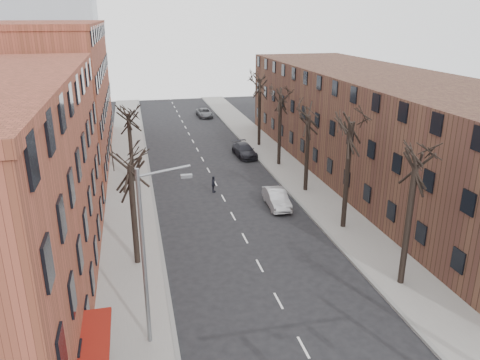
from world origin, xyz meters
TOP-DOWN VIEW (x-y plane):
  - sidewalk_left at (-8.00, 35.00)m, footprint 4.00×90.00m
  - sidewalk_right at (8.00, 35.00)m, footprint 4.00×90.00m
  - building_left_far at (-16.00, 44.00)m, footprint 12.00×28.00m
  - building_right at (16.00, 30.00)m, footprint 12.00×50.00m
  - tree_right_b at (7.60, 12.00)m, footprint 5.20×5.20m
  - tree_right_c at (7.60, 20.00)m, footprint 5.20×5.20m
  - tree_right_d at (7.60, 28.00)m, footprint 5.20×5.20m
  - tree_right_e at (7.60, 36.00)m, footprint 5.20×5.20m
  - tree_right_f at (7.60, 44.00)m, footprint 5.20×5.20m
  - tree_left_a at (-7.60, 18.00)m, footprint 5.20×5.20m
  - tree_left_b at (-7.60, 34.00)m, footprint 5.20×5.20m
  - streetlight at (-7.03, 10.00)m, footprint 2.45×0.22m
  - silver_sedan at (3.97, 25.15)m, footprint 1.72×4.47m
  - parked_car_near at (4.80, 40.47)m, footprint 1.86×4.34m
  - parked_car_mid at (4.80, 40.02)m, footprint 2.27×4.99m
  - parked_car_far at (3.80, 62.52)m, footprint 2.32×4.71m
  - pedestrian_crossing at (-0.59, 29.62)m, footprint 0.70×0.96m

SIDE VIEW (x-z plane):
  - tree_right_b at x=7.60m, z-range -5.40..5.40m
  - tree_right_c at x=7.60m, z-range -5.80..5.80m
  - tree_right_d at x=7.60m, z-range -5.00..5.00m
  - tree_right_e at x=7.60m, z-range -5.40..5.40m
  - tree_right_f at x=7.60m, z-range -5.80..5.80m
  - tree_left_a at x=-7.60m, z-range -4.75..4.75m
  - tree_left_b at x=-7.60m, z-range -4.75..4.75m
  - sidewalk_left at x=-8.00m, z-range 0.00..0.15m
  - sidewalk_right at x=8.00m, z-range 0.00..0.15m
  - parked_car_far at x=3.80m, z-range 0.00..1.29m
  - parked_car_mid at x=4.80m, z-range 0.00..1.42m
  - silver_sedan at x=3.97m, z-range 0.00..1.45m
  - parked_car_near at x=4.80m, z-range 0.00..1.46m
  - pedestrian_crossing at x=-0.59m, z-range 0.00..1.52m
  - building_right at x=16.00m, z-range 0.00..10.00m
  - streetlight at x=-7.03m, z-range 0.50..9.53m
  - building_left_far at x=-16.00m, z-range 0.00..14.00m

